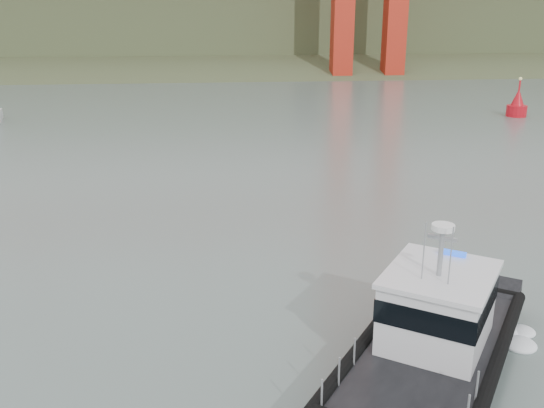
# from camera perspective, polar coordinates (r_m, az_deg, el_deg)

# --- Properties ---
(ground) EXTENTS (400.00, 400.00, 0.00)m
(ground) POSITION_cam_1_polar(r_m,az_deg,el_deg) (20.22, -0.13, -13.26)
(ground) COLOR slate
(ground) RESTS_ON ground
(headlands) EXTENTS (500.00, 105.36, 27.12)m
(headlands) POSITION_cam_1_polar(r_m,az_deg,el_deg) (142.72, -5.23, 16.73)
(headlands) COLOR #374829
(headlands) RESTS_ON ground
(patrol_boat) EXTENTS (8.77, 10.45, 4.92)m
(patrol_boat) POSITION_cam_1_polar(r_m,az_deg,el_deg) (18.93, 14.88, -11.97)
(patrol_boat) COLOR black
(patrol_boat) RESTS_ON ground
(nav_buoy) EXTENTS (1.96, 1.96, 4.08)m
(nav_buoy) POSITION_cam_1_polar(r_m,az_deg,el_deg) (65.58, 22.07, 8.58)
(nav_buoy) COLOR #B50C17
(nav_buoy) RESTS_ON ground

